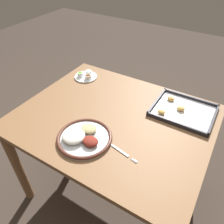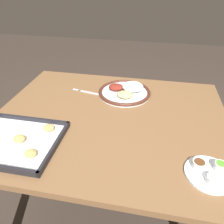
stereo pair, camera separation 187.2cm
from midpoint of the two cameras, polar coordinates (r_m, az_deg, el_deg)
ground_plane at (r=1.51m, az=-7.81°, el=-46.81°), size 8.00×8.00×0.00m
dining_table at (r=0.87m, az=-12.99°, el=-43.82°), size 1.14×0.93×0.76m
dinner_plate at (r=0.79m, az=-38.34°, el=-51.87°), size 0.30×0.30×0.06m
fork at (r=0.77m, az=-19.30°, el=-62.47°), size 0.22×0.06×0.00m
saucer_plate at (r=0.98m, az=-21.64°, el=-12.64°), size 0.17×0.17×0.04m
baking_tray at (r=0.80m, az=26.48°, el=-36.95°), size 0.37×0.31×0.04m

